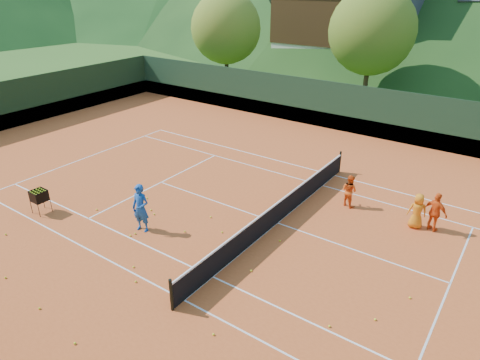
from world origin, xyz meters
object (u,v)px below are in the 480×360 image
Objects in this scene: tennis_net at (278,212)px; ball_hopper at (39,196)px; student_b at (435,212)px; student_c at (417,211)px; student_a at (349,191)px; chalet_left at (349,13)px; coach at (141,208)px.

ball_hopper is (-8.38, -4.89, 0.25)m from tennis_net.
student_b reaches higher than student_c.
student_a is 0.98× the size of student_c.
student_c is 15.02m from ball_hopper.
tennis_net is at bearing 9.88° from student_c.
student_a is 3.45m from tennis_net.
student_a is at bearing -66.57° from chalet_left.
student_b is (3.42, -0.03, 0.09)m from student_a.
ball_hopper is at bearing 49.86° from student_b.
student_a is 1.40× the size of ball_hopper.
student_c is at bearing 30.88° from ball_hopper.
chalet_left is (-6.04, 33.43, 4.67)m from coach.
student_c is at bearing 32.05° from tennis_net.
student_c is (2.80, -0.17, 0.01)m from student_a.
student_c is 0.10× the size of chalet_left.
student_b is 15.62m from ball_hopper.
student_c is 31.20m from chalet_left.
chalet_left is (-10.00, 30.00, 5.13)m from tennis_net.
chalet_left reaches higher than student_b.
coach is 10.53m from student_c.
coach is at bearing 18.21° from ball_hopper.
chalet_left is at bearing -84.07° from student_c.
student_a is at bearing 37.98° from ball_hopper.
ball_hopper is (-13.51, -7.85, -0.04)m from student_b.
student_b is 5.93m from tennis_net.
coach is 4.66m from ball_hopper.
ball_hopper is (-12.89, -7.71, 0.03)m from student_c.
tennis_net is (-4.51, -2.82, -0.21)m from student_c.
student_b is 0.63m from student_c.
student_a is 0.10× the size of chalet_left.
student_a reaches higher than tennis_net.
coach reaches higher than student_c.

